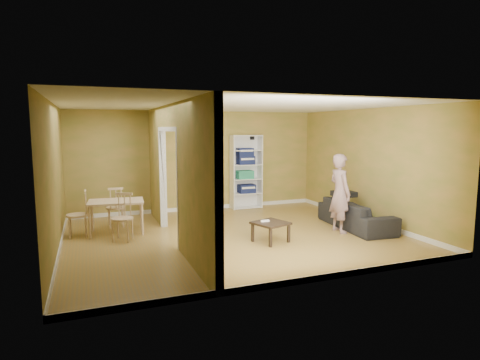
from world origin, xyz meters
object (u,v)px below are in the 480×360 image
object	(u,v)px
person	(340,186)
chair_near	(122,217)
bookshelf	(245,172)
dining_table	(116,204)
coffee_table	(271,225)
chair_left	(77,214)
chair_far	(116,206)
sofa	(356,210)

from	to	relation	value
person	chair_near	size ratio (longest dim) A/B	2.10
bookshelf	dining_table	size ratio (longest dim) A/B	1.81
person	chair_near	distance (m)	4.42
coffee_table	chair_near	world-z (taller)	chair_near
person	chair_near	xyz separation A→B (m)	(-4.29, 0.93, -0.50)
chair_left	dining_table	bearing A→B (deg)	93.14
bookshelf	chair_left	xyz separation A→B (m)	(-4.23, -1.58, -0.52)
person	chair_far	size ratio (longest dim) A/B	2.16
sofa	chair_far	distance (m)	5.28
bookshelf	coffee_table	bearing A→B (deg)	-103.43
person	bookshelf	size ratio (longest dim) A/B	0.97
coffee_table	chair_far	distance (m)	3.55
sofa	chair_near	bearing A→B (deg)	85.86
dining_table	chair_far	distance (m)	0.63
person	chair_left	distance (m)	5.35
bookshelf	chair_near	xyz separation A→B (m)	(-3.41, -2.19, -0.53)
chair_left	bookshelf	bearing A→B (deg)	111.97
sofa	chair_near	xyz separation A→B (m)	(-4.84, 0.76, 0.07)
coffee_table	sofa	bearing A→B (deg)	9.00
bookshelf	coffee_table	world-z (taller)	bookshelf
sofa	chair_far	xyz separation A→B (m)	(-4.88, 1.99, 0.06)
dining_table	chair_far	xyz separation A→B (m)	(0.02, 0.61, -0.16)
chair_left	coffee_table	bearing A→B (deg)	64.97
chair_near	coffee_table	bearing A→B (deg)	0.28
coffee_table	chair_near	xyz separation A→B (m)	(-2.63, 1.11, 0.13)
person	coffee_table	bearing A→B (deg)	96.80
chair_near	bookshelf	bearing A→B (deg)	55.80
sofa	bookshelf	world-z (taller)	bookshelf
sofa	chair_left	world-z (taller)	chair_left
sofa	chair_near	size ratio (longest dim) A/B	2.23
bookshelf	chair_left	bearing A→B (deg)	-159.49
person	dining_table	bearing A→B (deg)	71.06
dining_table	chair_left	distance (m)	0.76
coffee_table	bookshelf	bearing A→B (deg)	76.57
person	chair_left	world-z (taller)	person
sofa	coffee_table	bearing A→B (deg)	103.75
person	chair_far	distance (m)	4.87
bookshelf	chair_near	size ratio (longest dim) A/B	2.16
chair_near	chair_far	xyz separation A→B (m)	(-0.04, 1.24, -0.01)
chair_left	sofa	bearing A→B (deg)	77.91
person	coffee_table	xyz separation A→B (m)	(-1.66, -0.18, -0.63)
dining_table	chair_near	bearing A→B (deg)	-83.85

